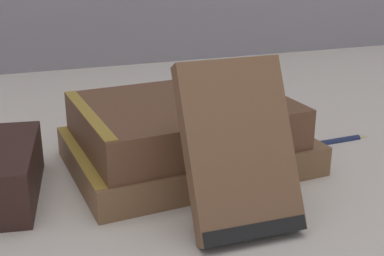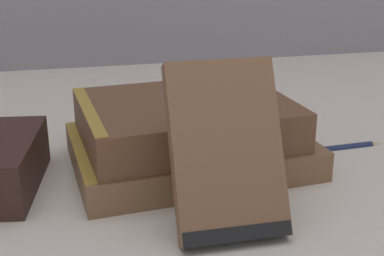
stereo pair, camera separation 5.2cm
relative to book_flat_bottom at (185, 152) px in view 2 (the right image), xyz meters
name	(u,v)px [view 2 (the right image)]	position (x,y,z in m)	size (l,w,h in m)	color
ground_plane	(163,170)	(-0.03, -0.01, -0.02)	(3.00, 3.00, 0.00)	beige
book_flat_bottom	(185,152)	(0.00, 0.00, 0.00)	(0.26, 0.19, 0.03)	brown
book_flat_top	(181,120)	(0.00, 0.00, 0.04)	(0.23, 0.18, 0.04)	brown
book_leaning_front	(227,156)	(0.01, -0.13, 0.05)	(0.09, 0.08, 0.14)	brown
pocket_watch	(226,96)	(0.04, 0.00, 0.06)	(0.06, 0.06, 0.01)	silver
reading_glasses	(134,117)	(-0.04, 0.16, -0.01)	(0.11, 0.07, 0.00)	black
fountain_pen	(333,146)	(0.18, 0.00, -0.01)	(0.13, 0.02, 0.01)	#1E284C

